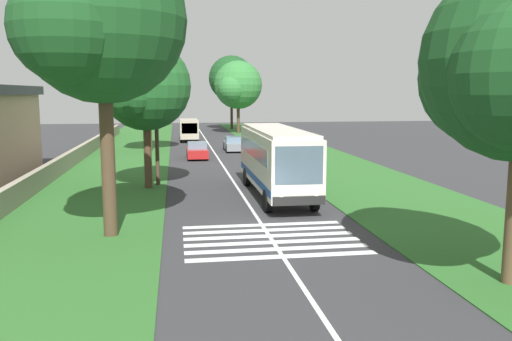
{
  "coord_description": "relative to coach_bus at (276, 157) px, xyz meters",
  "views": [
    {
      "loc": [
        -21.05,
        3.6,
        5.66
      ],
      "look_at": [
        6.19,
        -0.54,
        1.6
      ],
      "focal_mm": 37.13,
      "sensor_mm": 36.0,
      "label": 1
    }
  ],
  "objects": [
    {
      "name": "ground",
      "position": [
        -7.21,
        1.8,
        -2.15
      ],
      "size": [
        160.0,
        160.0,
        0.0
      ],
      "primitive_type": "plane",
      "color": "#333335"
    },
    {
      "name": "grass_verge_left",
      "position": [
        7.79,
        10.0,
        -2.13
      ],
      "size": [
        120.0,
        8.0,
        0.04
      ],
      "primitive_type": "cube",
      "color": "#2D6628",
      "rests_on": "ground"
    },
    {
      "name": "grass_verge_right",
      "position": [
        7.79,
        -6.4,
        -2.13
      ],
      "size": [
        120.0,
        8.0,
        0.04
      ],
      "primitive_type": "cube",
      "color": "#2D6628",
      "rests_on": "ground"
    },
    {
      "name": "centre_line",
      "position": [
        7.79,
        1.8,
        -2.14
      ],
      "size": [
        110.0,
        0.16,
        0.01
      ],
      "primitive_type": "cube",
      "color": "silver",
      "rests_on": "ground"
    },
    {
      "name": "coach_bus",
      "position": [
        0.0,
        0.0,
        0.0
      ],
      "size": [
        11.16,
        2.62,
        3.73
      ],
      "color": "silver",
      "rests_on": "ground"
    },
    {
      "name": "zebra_crossing",
      "position": [
        -8.55,
        1.8,
        -2.14
      ],
      "size": [
        4.95,
        6.8,
        0.01
      ],
      "color": "silver",
      "rests_on": "ground"
    },
    {
      "name": "trailing_car_0",
      "position": [
        17.63,
        3.6,
        -1.48
      ],
      "size": [
        4.3,
        1.78,
        1.43
      ],
      "color": "#B21E1E",
      "rests_on": "ground"
    },
    {
      "name": "trailing_car_1",
      "position": [
        23.07,
        -0.2,
        -1.48
      ],
      "size": [
        4.3,
        1.78,
        1.43
      ],
      "color": "gray",
      "rests_on": "ground"
    },
    {
      "name": "trailing_minibus_0",
      "position": [
        34.56,
        3.86,
        -0.6
      ],
      "size": [
        6.0,
        2.14,
        2.53
      ],
      "color": "#BFB299",
      "rests_on": "ground"
    },
    {
      "name": "roadside_tree_left_0",
      "position": [
        24.42,
        8.11,
        4.62
      ],
      "size": [
        7.42,
        5.89,
        9.84
      ],
      "color": "brown",
      "rests_on": "grass_verge_left"
    },
    {
      "name": "roadside_tree_left_1",
      "position": [
        3.66,
        7.17,
        3.76
      ],
      "size": [
        6.39,
        5.24,
        8.64
      ],
      "color": "#4C3826",
      "rests_on": "grass_verge_left"
    },
    {
      "name": "roadside_tree_left_2",
      "position": [
        -6.98,
        8.18,
        6.04
      ],
      "size": [
        7.78,
        6.35,
        11.53
      ],
      "color": "#4C3826",
      "rests_on": "grass_verge_left"
    },
    {
      "name": "roadside_tree_right_0",
      "position": [
        54.29,
        -3.13,
        5.49
      ],
      "size": [
        8.46,
        6.96,
        11.29
      ],
      "color": "#3D2D1E",
      "rests_on": "grass_verge_right"
    },
    {
      "name": "roadside_tree_right_2",
      "position": [
        46.04,
        -3.21,
        4.42
      ],
      "size": [
        7.9,
        6.7,
        10.05
      ],
      "color": "#4C3826",
      "rests_on": "grass_verge_right"
    },
    {
      "name": "utility_pole",
      "position": [
        4.42,
        6.55,
        2.22
      ],
      "size": [
        0.24,
        1.4,
        8.37
      ],
      "color": "#473828",
      "rests_on": "grass_verge_left"
    },
    {
      "name": "roadside_wall",
      "position": [
        12.79,
        13.4,
        -1.51
      ],
      "size": [
        70.0,
        0.4,
        1.2
      ],
      "primitive_type": "cube",
      "color": "#9E937F",
      "rests_on": "grass_verge_left"
    }
  ]
}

